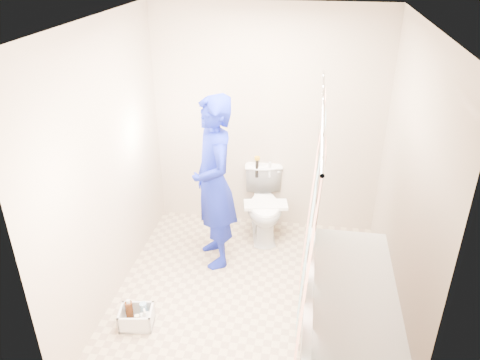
% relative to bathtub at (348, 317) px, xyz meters
% --- Properties ---
extents(floor, '(2.60, 2.60, 0.00)m').
position_rel_bathtub_xyz_m(floor, '(-0.85, 0.43, -0.27)').
color(floor, tan).
rests_on(floor, ground).
extents(ceiling, '(2.40, 2.60, 0.02)m').
position_rel_bathtub_xyz_m(ceiling, '(-0.85, 0.43, 2.13)').
color(ceiling, white).
rests_on(ceiling, wall_back).
extents(wall_back, '(2.40, 0.02, 2.40)m').
position_rel_bathtub_xyz_m(wall_back, '(-0.85, 1.73, 0.93)').
color(wall_back, tan).
rests_on(wall_back, ground).
extents(wall_front, '(2.40, 0.02, 2.40)m').
position_rel_bathtub_xyz_m(wall_front, '(-0.85, -0.88, 0.93)').
color(wall_front, tan).
rests_on(wall_front, ground).
extents(wall_left, '(0.02, 2.60, 2.40)m').
position_rel_bathtub_xyz_m(wall_left, '(-2.05, 0.43, 0.93)').
color(wall_left, tan).
rests_on(wall_left, ground).
extents(wall_right, '(0.02, 2.60, 2.40)m').
position_rel_bathtub_xyz_m(wall_right, '(0.35, 0.43, 0.93)').
color(wall_right, tan).
rests_on(wall_right, ground).
extents(bathtub, '(0.70, 1.75, 0.50)m').
position_rel_bathtub_xyz_m(bathtub, '(0.00, 0.00, 0.00)').
color(bathtub, silver).
rests_on(bathtub, ground).
extents(curtain_rod, '(0.02, 1.90, 0.02)m').
position_rel_bathtub_xyz_m(curtain_rod, '(-0.33, 0.00, 1.68)').
color(curtain_rod, silver).
rests_on(curtain_rod, wall_back).
extents(shower_curtain, '(0.06, 1.75, 1.80)m').
position_rel_bathtub_xyz_m(shower_curtain, '(-0.33, 0.00, 0.75)').
color(shower_curtain, white).
rests_on(shower_curtain, curtain_rod).
extents(toilet, '(0.53, 0.78, 0.74)m').
position_rel_bathtub_xyz_m(toilet, '(-0.83, 1.46, 0.10)').
color(toilet, white).
rests_on(toilet, ground).
extents(tank_lid, '(0.48, 0.27, 0.03)m').
position_rel_bathtub_xyz_m(tank_lid, '(-0.80, 1.35, 0.16)').
color(tank_lid, white).
rests_on(tank_lid, toilet).
extents(tank_internals, '(0.18, 0.07, 0.24)m').
position_rel_bathtub_xyz_m(tank_internals, '(-0.90, 1.65, 0.46)').
color(tank_internals, black).
rests_on(tank_internals, toilet).
extents(plumber, '(0.65, 0.74, 1.71)m').
position_rel_bathtub_xyz_m(plumber, '(-1.26, 0.94, 0.59)').
color(plumber, '#0E2694').
rests_on(plumber, ground).
extents(cleaning_caddy, '(0.30, 0.26, 0.21)m').
position_rel_bathtub_xyz_m(cleaning_caddy, '(-1.71, -0.09, -0.19)').
color(cleaning_caddy, silver).
rests_on(cleaning_caddy, ground).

